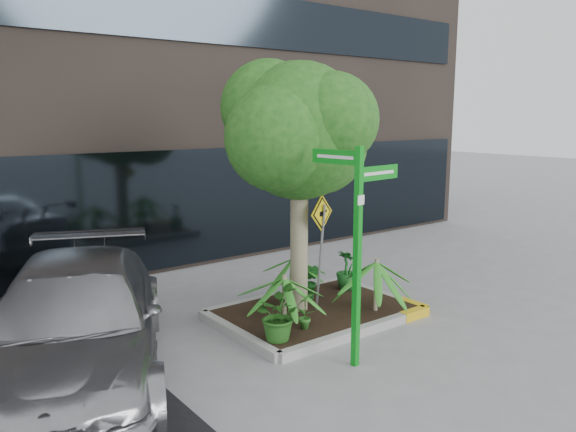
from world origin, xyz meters
TOP-DOWN VIEW (x-y plane):
  - ground at (0.00, 0.00)m, footprint 80.00×80.00m
  - planter at (0.23, 0.27)m, footprint 3.35×2.36m
  - tree at (-0.04, 0.48)m, footprint 2.91×2.58m
  - palm_front at (0.96, -0.39)m, footprint 1.02×1.02m
  - palm_left at (-0.68, 0.02)m, footprint 0.92×0.92m
  - palm_back at (0.24, 0.98)m, footprint 0.89×0.89m
  - parked_car at (-3.80, 0.40)m, footprint 4.12×5.79m
  - shrub_a at (-1.15, -0.39)m, footprint 0.95×0.95m
  - shrub_b at (1.41, 0.79)m, footprint 0.49×0.49m
  - shrub_c at (-0.53, -0.31)m, footprint 0.38×0.38m
  - shrub_d at (0.46, 0.75)m, footprint 0.49×0.49m
  - street_sign_post at (-0.55, -1.43)m, footprint 0.94×0.89m
  - cattle_sign at (0.19, 0.15)m, footprint 0.60×0.21m

SIDE VIEW (x-z plane):
  - ground at x=0.00m, z-range 0.00..0.00m
  - planter at x=0.23m, z-range 0.03..0.18m
  - shrub_c at x=-0.53m, z-range 0.15..0.75m
  - shrub_d at x=0.46m, z-range 0.15..0.81m
  - shrub_b at x=1.41m, z-range 0.15..0.91m
  - shrub_a at x=-1.15m, z-range 0.15..0.94m
  - parked_car at x=-3.80m, z-range 0.00..1.56m
  - palm_back at x=0.24m, z-range 0.39..1.38m
  - palm_left at x=-0.68m, z-range 0.40..1.42m
  - palm_front at x=0.96m, z-range 0.43..1.57m
  - cattle_sign at x=0.19m, z-range 0.50..2.51m
  - street_sign_post at x=-0.55m, z-range 0.36..3.41m
  - tree at x=-0.04m, z-range 1.00..5.36m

